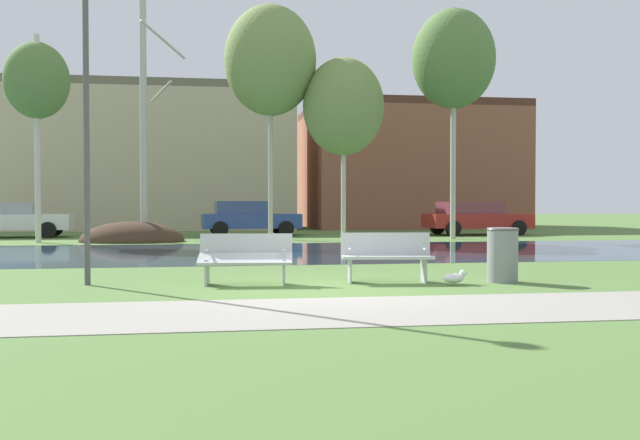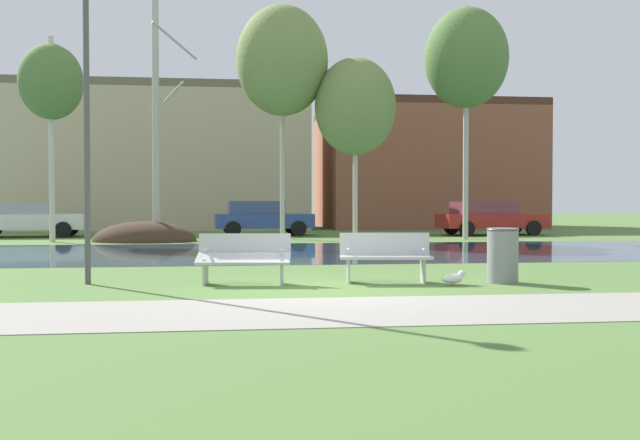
{
  "view_description": "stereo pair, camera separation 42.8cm",
  "coord_description": "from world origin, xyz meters",
  "px_view_note": "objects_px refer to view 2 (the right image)",
  "views": [
    {
      "loc": [
        -1.87,
        -11.25,
        1.42
      ],
      "look_at": [
        0.2,
        1.9,
        1.08
      ],
      "focal_mm": 40.08,
      "sensor_mm": 36.0,
      "label": 1
    },
    {
      "loc": [
        -1.45,
        -11.31,
        1.42
      ],
      "look_at": [
        0.2,
        1.9,
        1.08
      ],
      "focal_mm": 40.08,
      "sensor_mm": 36.0,
      "label": 2
    }
  ],
  "objects_px": {
    "bench_left": "(244,257)",
    "seagull": "(453,278)",
    "parked_sedan_second_blue": "(262,217)",
    "trash_bin": "(503,254)",
    "bench_right": "(386,256)",
    "streetlamp": "(86,54)",
    "parked_van_nearest_white": "(25,219)",
    "parked_hatch_third_red": "(489,217)"
  },
  "relations": [
    {
      "from": "bench_left",
      "to": "seagull",
      "type": "distance_m",
      "value": 3.59
    },
    {
      "from": "parked_sedan_second_blue",
      "to": "trash_bin",
      "type": "bearing_deg",
      "value": -79.33
    },
    {
      "from": "bench_right",
      "to": "streetlamp",
      "type": "distance_m",
      "value": 6.24
    },
    {
      "from": "trash_bin",
      "to": "streetlamp",
      "type": "xyz_separation_m",
      "value": [
        -7.19,
        0.67,
        3.46
      ]
    },
    {
      "from": "bench_right",
      "to": "bench_left",
      "type": "bearing_deg",
      "value": 180.0
    },
    {
      "from": "streetlamp",
      "to": "parked_van_nearest_white",
      "type": "height_order",
      "value": "streetlamp"
    },
    {
      "from": "trash_bin",
      "to": "parked_hatch_third_red",
      "type": "height_order",
      "value": "parked_hatch_third_red"
    },
    {
      "from": "seagull",
      "to": "streetlamp",
      "type": "bearing_deg",
      "value": 170.74
    },
    {
      "from": "parked_van_nearest_white",
      "to": "parked_hatch_third_red",
      "type": "distance_m",
      "value": 19.34
    },
    {
      "from": "streetlamp",
      "to": "parked_sedan_second_blue",
      "type": "distance_m",
      "value": 18.31
    },
    {
      "from": "parked_sedan_second_blue",
      "to": "streetlamp",
      "type": "bearing_deg",
      "value": -101.96
    },
    {
      "from": "parked_sedan_second_blue",
      "to": "parked_hatch_third_red",
      "type": "distance_m",
      "value": 9.79
    },
    {
      "from": "bench_left",
      "to": "parked_hatch_third_red",
      "type": "distance_m",
      "value": 20.35
    },
    {
      "from": "streetlamp",
      "to": "parked_hatch_third_red",
      "type": "xyz_separation_m",
      "value": [
        13.49,
        16.86,
        -3.2
      ]
    },
    {
      "from": "bench_right",
      "to": "parked_van_nearest_white",
      "type": "bearing_deg",
      "value": 121.61
    },
    {
      "from": "parked_van_nearest_white",
      "to": "seagull",
      "type": "bearing_deg",
      "value": -56.97
    },
    {
      "from": "parked_hatch_third_red",
      "to": "parked_sedan_second_blue",
      "type": "bearing_deg",
      "value": 175.43
    },
    {
      "from": "seagull",
      "to": "parked_hatch_third_red",
      "type": "distance_m",
      "value": 19.31
    },
    {
      "from": "parked_hatch_third_red",
      "to": "streetlamp",
      "type": "bearing_deg",
      "value": -128.67
    },
    {
      "from": "bench_left",
      "to": "bench_right",
      "type": "distance_m",
      "value": 2.49
    },
    {
      "from": "parked_sedan_second_blue",
      "to": "bench_right",
      "type": "bearing_deg",
      "value": -85.49
    },
    {
      "from": "streetlamp",
      "to": "parked_van_nearest_white",
      "type": "relative_size",
      "value": 1.28
    },
    {
      "from": "trash_bin",
      "to": "seagull",
      "type": "bearing_deg",
      "value": -161.38
    },
    {
      "from": "streetlamp",
      "to": "parked_sedan_second_blue",
      "type": "bearing_deg",
      "value": 78.04
    },
    {
      "from": "bench_right",
      "to": "parked_van_nearest_white",
      "type": "relative_size",
      "value": 0.35
    },
    {
      "from": "parked_van_nearest_white",
      "to": "parked_sedan_second_blue",
      "type": "xyz_separation_m",
      "value": [
        9.57,
        0.15,
        0.02
      ]
    },
    {
      "from": "parked_sedan_second_blue",
      "to": "parked_hatch_third_red",
      "type": "relative_size",
      "value": 0.91
    },
    {
      "from": "bench_right",
      "to": "parked_hatch_third_red",
      "type": "distance_m",
      "value": 19.14
    },
    {
      "from": "trash_bin",
      "to": "bench_left",
      "type": "bearing_deg",
      "value": 176.15
    },
    {
      "from": "bench_right",
      "to": "streetlamp",
      "type": "bearing_deg",
      "value": 175.9
    },
    {
      "from": "trash_bin",
      "to": "parked_van_nearest_white",
      "type": "relative_size",
      "value": 0.2
    },
    {
      "from": "parked_van_nearest_white",
      "to": "parked_hatch_third_red",
      "type": "height_order",
      "value": "parked_hatch_third_red"
    },
    {
      "from": "seagull",
      "to": "parked_van_nearest_white",
      "type": "height_order",
      "value": "parked_van_nearest_white"
    },
    {
      "from": "parked_van_nearest_white",
      "to": "bench_right",
      "type": "bearing_deg",
      "value": -58.39
    },
    {
      "from": "seagull",
      "to": "parked_van_nearest_white",
      "type": "bearing_deg",
      "value": 123.03
    },
    {
      "from": "bench_left",
      "to": "parked_van_nearest_white",
      "type": "relative_size",
      "value": 0.35
    },
    {
      "from": "bench_left",
      "to": "parked_hatch_third_red",
      "type": "relative_size",
      "value": 0.36
    },
    {
      "from": "streetlamp",
      "to": "bench_right",
      "type": "bearing_deg",
      "value": -4.1
    },
    {
      "from": "parked_sedan_second_blue",
      "to": "parked_hatch_third_red",
      "type": "bearing_deg",
      "value": -4.57
    },
    {
      "from": "seagull",
      "to": "parked_hatch_third_red",
      "type": "height_order",
      "value": "parked_hatch_third_red"
    },
    {
      "from": "streetlamp",
      "to": "parked_hatch_third_red",
      "type": "distance_m",
      "value": 21.83
    },
    {
      "from": "seagull",
      "to": "streetlamp",
      "type": "xyz_separation_m",
      "value": [
        -6.19,
        1.01,
        3.83
      ]
    }
  ]
}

